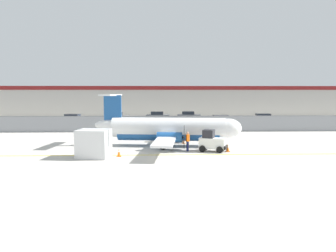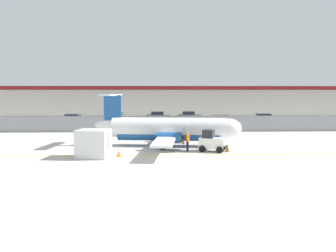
# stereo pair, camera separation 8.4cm
# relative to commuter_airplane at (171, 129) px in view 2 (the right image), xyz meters

# --- Properties ---
(ground_plane) EXTENTS (140.00, 140.00, 0.01)m
(ground_plane) POSITION_rel_commuter_airplane_xyz_m (0.63, -4.72, -1.60)
(ground_plane) COLOR #BCB7AD
(perimeter_fence) EXTENTS (98.00, 0.10, 2.10)m
(perimeter_fence) POSITION_rel_commuter_airplane_xyz_m (0.63, 11.28, -0.49)
(perimeter_fence) COLOR gray
(perimeter_fence) RESTS_ON ground
(parking_lot_strip) EXTENTS (98.00, 17.00, 0.12)m
(parking_lot_strip) POSITION_rel_commuter_airplane_xyz_m (0.63, 22.78, -1.54)
(parking_lot_strip) COLOR #38383A
(parking_lot_strip) RESTS_ON ground
(background_building) EXTENTS (91.00, 8.10, 6.50)m
(background_building) POSITION_rel_commuter_airplane_xyz_m (0.63, 41.27, 1.66)
(background_building) COLOR beige
(background_building) RESTS_ON ground
(commuter_airplane) EXTENTS (14.19, 16.08, 4.92)m
(commuter_airplane) POSITION_rel_commuter_airplane_xyz_m (0.00, 0.00, 0.00)
(commuter_airplane) COLOR white
(commuter_airplane) RESTS_ON ground
(baggage_tug) EXTENTS (2.57, 2.05, 1.88)m
(baggage_tug) POSITION_rel_commuter_airplane_xyz_m (3.42, -3.19, -0.75)
(baggage_tug) COLOR silver
(baggage_tug) RESTS_ON ground
(ground_crew_worker) EXTENTS (0.43, 0.54, 1.70)m
(ground_crew_worker) POSITION_rel_commuter_airplane_xyz_m (1.33, -2.95, -0.65)
(ground_crew_worker) COLOR #191E4C
(ground_crew_worker) RESTS_ON ground
(cargo_container) EXTENTS (2.66, 2.32, 2.20)m
(cargo_container) POSITION_rel_commuter_airplane_xyz_m (-6.30, -5.54, -0.50)
(cargo_container) COLOR silver
(cargo_container) RESTS_ON ground
(traffic_cone_near_left) EXTENTS (0.36, 0.36, 0.64)m
(traffic_cone_near_left) POSITION_rel_commuter_airplane_xyz_m (4.78, -3.36, -1.29)
(traffic_cone_near_left) COLOR orange
(traffic_cone_near_left) RESTS_ON ground
(traffic_cone_near_right) EXTENTS (0.36, 0.36, 0.64)m
(traffic_cone_near_right) POSITION_rel_commuter_airplane_xyz_m (-4.37, -5.26, -1.29)
(traffic_cone_near_right) COLOR orange
(traffic_cone_near_right) RESTS_ON ground
(traffic_cone_far_left) EXTENTS (0.36, 0.36, 0.64)m
(traffic_cone_far_left) POSITION_rel_commuter_airplane_xyz_m (1.36, 1.27, -1.29)
(traffic_cone_far_left) COLOR orange
(traffic_cone_far_left) RESTS_ON ground
(parked_car_0) EXTENTS (4.39, 2.45, 1.58)m
(parked_car_0) POSITION_rel_commuter_airplane_xyz_m (-14.74, 21.56, -0.71)
(parked_car_0) COLOR gray
(parked_car_0) RESTS_ON parking_lot_strip
(parked_car_1) EXTENTS (4.27, 2.15, 1.58)m
(parked_car_1) POSITION_rel_commuter_airplane_xyz_m (-8.39, 26.18, -0.71)
(parked_car_1) COLOR slate
(parked_car_1) RESTS_ON parking_lot_strip
(parked_car_2) EXTENTS (4.28, 2.18, 1.58)m
(parked_car_2) POSITION_rel_commuter_airplane_xyz_m (-1.21, 28.14, -0.71)
(parked_car_2) COLOR slate
(parked_car_2) RESTS_ON parking_lot_strip
(parked_car_3) EXTENTS (4.36, 2.37, 1.58)m
(parked_car_3) POSITION_rel_commuter_airplane_xyz_m (4.52, 28.77, -0.71)
(parked_car_3) COLOR slate
(parked_car_3) RESTS_ON parking_lot_strip
(parked_car_4) EXTENTS (4.24, 2.09, 1.58)m
(parked_car_4) POSITION_rel_commuter_airplane_xyz_m (8.22, 18.22, -0.71)
(parked_car_4) COLOR #B28C19
(parked_car_4) RESTS_ON parking_lot_strip
(parked_car_5) EXTENTS (4.34, 2.32, 1.58)m
(parked_car_5) POSITION_rel_commuter_airplane_xyz_m (15.88, 21.70, -0.71)
(parked_car_5) COLOR slate
(parked_car_5) RESTS_ON parking_lot_strip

